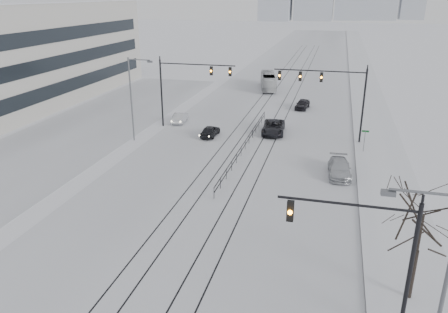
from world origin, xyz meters
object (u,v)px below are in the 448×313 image
Objects in this scene: sedan_nb_front at (273,127)px; box_truck at (268,81)px; sedan_sb_inner at (210,131)px; sedan_nb_right at (339,169)px; sedan_nb_far at (302,104)px; bare_tree at (421,225)px; traffic_mast_near at (374,249)px; sedan_sb_outer at (180,118)px.

box_truck is at bearing 96.24° from sedan_nb_front.
sedan_nb_right is (14.21, -8.08, 0.05)m from sedan_sb_inner.
sedan_nb_front is 1.36× the size of sedan_nb_far.
box_truck is at bearing 126.71° from sedan_nb_far.
sedan_sb_inner is at bearing 73.99° from box_truck.
sedan_nb_far is at bearing 107.59° from box_truck.
sedan_nb_far is at bearing 75.53° from sedan_nb_front.
bare_tree is at bearing -81.08° from sedan_nb_right.
sedan_nb_right reaches higher than sedan_sb_inner.
sedan_nb_front is at bearing 120.33° from sedan_nb_right.
traffic_mast_near is at bearing 92.22° from box_truck.
traffic_mast_near is at bearing -128.76° from bare_tree.
sedan_sb_outer is at bearing -38.82° from sedan_sb_inner.
sedan_nb_front is 0.55× the size of box_truck.
sedan_sb_inner is 0.79× the size of sedan_nb_right.
sedan_sb_inner is 17.75m from sedan_nb_far.
sedan_sb_inner is 6.96m from sedan_sb_outer.
sedan_nb_far is (2.26, 12.42, -0.07)m from sedan_nb_front.
sedan_sb_outer is 24.17m from box_truck.
sedan_nb_right reaches higher than sedan_nb_far.
sedan_nb_front is 25.09m from box_truck.
sedan_nb_right is at bearing -69.72° from sedan_nb_far.
traffic_mast_near is 1.84× the size of sedan_sb_outer.
sedan_sb_outer is 12.12m from sedan_nb_front.
sedan_nb_front is (12.00, -1.69, 0.11)m from sedan_sb_outer.
traffic_mast_near is at bearing 116.81° from sedan_sb_outer.
bare_tree is 29.71m from sedan_nb_front.
sedan_nb_front is at bearing 112.34° from bare_tree.
sedan_sb_outer is at bearing 143.04° from sedan_nb_right.
sedan_nb_far reaches higher than sedan_sb_inner.
traffic_mast_near reaches higher than sedan_sb_outer.
traffic_mast_near is 1.89× the size of sedan_sb_inner.
sedan_nb_front reaches higher than sedan_nb_right.
sedan_nb_right is (-1.32, 19.31, -3.89)m from traffic_mast_near.
bare_tree is at bearing 51.24° from traffic_mast_near.
sedan_nb_front reaches higher than sedan_sb_outer.
sedan_nb_right is at bearing 102.89° from bare_tree.
bare_tree is 1.61× the size of sedan_sb_outer.
sedan_nb_right is at bearing -59.87° from sedan_nb_front.
sedan_nb_front reaches higher than sedan_sb_inner.
bare_tree is 30.52m from sedan_sb_inner.
sedan_nb_front is at bearing 165.74° from sedan_sb_outer.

